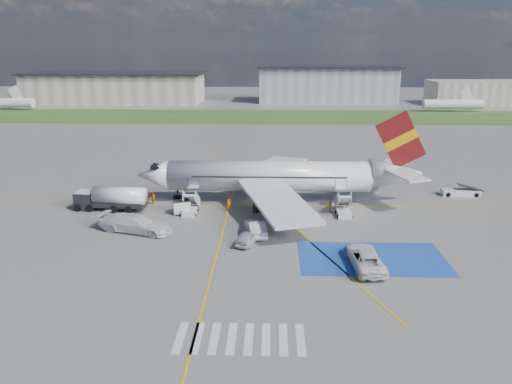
# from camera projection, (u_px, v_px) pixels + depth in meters

# --- Properties ---
(ground) EXTENTS (400.00, 400.00, 0.00)m
(ground) POSITION_uv_depth(u_px,v_px,m) (268.00, 241.00, 51.93)
(ground) COLOR #60605E
(ground) RESTS_ON ground
(grass_strip) EXTENTS (400.00, 30.00, 0.01)m
(grass_strip) POSITION_uv_depth(u_px,v_px,m) (271.00, 116.00, 143.00)
(grass_strip) COLOR #2D4C1E
(grass_strip) RESTS_ON ground
(taxiway_line_main) EXTENTS (120.00, 0.20, 0.01)m
(taxiway_line_main) POSITION_uv_depth(u_px,v_px,m) (269.00, 206.00, 63.43)
(taxiway_line_main) COLOR gold
(taxiway_line_main) RESTS_ON ground
(taxiway_line_cross) EXTENTS (0.20, 60.00, 0.01)m
(taxiway_line_cross) POSITION_uv_depth(u_px,v_px,m) (209.00, 285.00, 42.49)
(taxiway_line_cross) COLOR gold
(taxiway_line_cross) RESTS_ON ground
(taxiway_line_diag) EXTENTS (20.71, 56.45, 0.01)m
(taxiway_line_diag) POSITION_uv_depth(u_px,v_px,m) (269.00, 206.00, 63.43)
(taxiway_line_diag) COLOR gold
(taxiway_line_diag) RESTS_ON ground
(staging_box) EXTENTS (14.00, 8.00, 0.01)m
(staging_box) POSITION_uv_depth(u_px,v_px,m) (372.00, 258.00, 47.79)
(staging_box) COLOR #1B44A5
(staging_box) RESTS_ON ground
(crosswalk) EXTENTS (9.00, 4.00, 0.01)m
(crosswalk) POSITION_uv_depth(u_px,v_px,m) (240.00, 339.00, 34.72)
(crosswalk) COLOR silver
(crosswalk) RESTS_ON ground
(terminal_west) EXTENTS (60.00, 22.00, 10.00)m
(terminal_west) POSITION_uv_depth(u_px,v_px,m) (116.00, 88.00, 176.78)
(terminal_west) COLOR gray
(terminal_west) RESTS_ON ground
(terminal_centre) EXTENTS (48.00, 18.00, 12.00)m
(terminal_centre) POSITION_uv_depth(u_px,v_px,m) (327.00, 85.00, 179.06)
(terminal_centre) COLOR gray
(terminal_centre) RESTS_ON ground
(terminal_east) EXTENTS (40.00, 16.00, 8.00)m
(terminal_east) POSITION_uv_depth(u_px,v_px,m) (489.00, 93.00, 171.28)
(terminal_east) COLOR gray
(terminal_east) RESTS_ON ground
(airliner) EXTENTS (36.81, 32.95, 11.92)m
(airliner) POSITION_uv_depth(u_px,v_px,m) (281.00, 176.00, 64.35)
(airliner) COLOR silver
(airliner) RESTS_ON ground
(airstairs_fwd) EXTENTS (1.90, 5.20, 3.60)m
(airstairs_fwd) POSITION_uv_depth(u_px,v_px,m) (190.00, 209.00, 60.38)
(airstairs_fwd) COLOR silver
(airstairs_fwd) RESTS_ON ground
(airstairs_aft) EXTENTS (1.90, 5.20, 3.60)m
(airstairs_aft) POSITION_uv_depth(u_px,v_px,m) (344.00, 210.00, 59.83)
(airstairs_aft) COLOR silver
(airstairs_aft) RESTS_ON ground
(fuel_tanker) EXTENTS (8.94, 3.19, 2.99)m
(fuel_tanker) POSITION_uv_depth(u_px,v_px,m) (111.00, 200.00, 61.52)
(fuel_tanker) COLOR black
(fuel_tanker) RESTS_ON ground
(gpu_cart) EXTENTS (2.29, 1.80, 1.68)m
(gpu_cart) POSITION_uv_depth(u_px,v_px,m) (182.00, 208.00, 60.26)
(gpu_cart) COLOR silver
(gpu_cart) RESTS_ON ground
(belt_loader) EXTENTS (5.38, 2.08, 1.60)m
(belt_loader) POSITION_uv_depth(u_px,v_px,m) (461.00, 193.00, 67.72)
(belt_loader) COLOR silver
(belt_loader) RESTS_ON ground
(car_silver_a) EXTENTS (2.79, 4.32, 1.37)m
(car_silver_a) POSITION_uv_depth(u_px,v_px,m) (248.00, 238.00, 51.10)
(car_silver_a) COLOR #B0B2B8
(car_silver_a) RESTS_ON ground
(car_silver_b) EXTENTS (2.73, 5.29, 1.66)m
(car_silver_b) POSITION_uv_depth(u_px,v_px,m) (256.00, 227.00, 53.54)
(car_silver_b) COLOR silver
(car_silver_b) RESTS_ON ground
(van_white_a) EXTENTS (2.93, 5.88, 2.16)m
(van_white_a) POSITION_uv_depth(u_px,v_px,m) (365.00, 255.00, 45.89)
(van_white_a) COLOR white
(van_white_a) RESTS_ON ground
(van_white_b) EXTENTS (6.85, 4.35, 2.49)m
(van_white_b) POSITION_uv_depth(u_px,v_px,m) (135.00, 221.00, 54.28)
(van_white_b) COLOR silver
(van_white_b) RESTS_ON ground
(crew_fwd) EXTENTS (0.66, 0.55, 1.54)m
(crew_fwd) POSITION_uv_depth(u_px,v_px,m) (229.00, 205.00, 61.17)
(crew_fwd) COLOR orange
(crew_fwd) RESTS_ON ground
(crew_nose) EXTENTS (1.06, 1.05, 1.73)m
(crew_nose) POSITION_uv_depth(u_px,v_px,m) (153.00, 198.00, 63.80)
(crew_nose) COLOR orange
(crew_nose) RESTS_ON ground
(crew_aft) EXTENTS (0.40, 0.94, 1.59)m
(crew_aft) POSITION_uv_depth(u_px,v_px,m) (330.00, 206.00, 60.70)
(crew_aft) COLOR orange
(crew_aft) RESTS_ON ground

